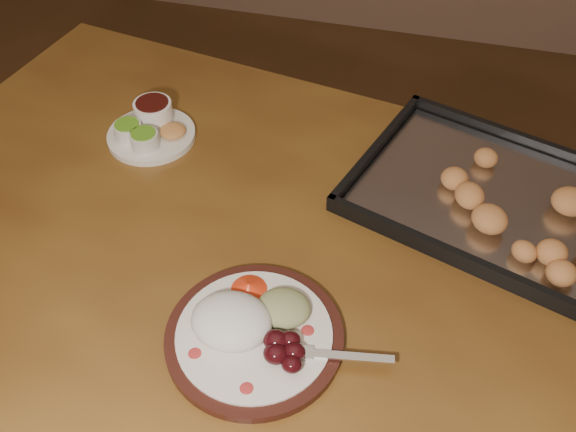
# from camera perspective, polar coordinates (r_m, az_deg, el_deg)

# --- Properties ---
(ground) EXTENTS (4.00, 4.00, 0.00)m
(ground) POSITION_cam_1_polar(r_m,az_deg,el_deg) (1.74, -8.75, -16.67)
(ground) COLOR brown
(ground) RESTS_ON ground
(dining_table) EXTENTS (1.63, 1.15, 0.75)m
(dining_table) POSITION_cam_1_polar(r_m,az_deg,el_deg) (1.11, 0.01, -6.33)
(dining_table) COLOR brown
(dining_table) RESTS_ON ground
(dinner_plate) EXTENTS (0.33, 0.26, 0.06)m
(dinner_plate) POSITION_cam_1_polar(r_m,az_deg,el_deg) (0.93, -3.22, -10.01)
(dinner_plate) COLOR #33130E
(dinner_plate) RESTS_ON dining_table
(condiment_saucer) EXTENTS (0.17, 0.17, 0.06)m
(condiment_saucer) POSITION_cam_1_polar(r_m,az_deg,el_deg) (1.26, -12.18, 7.66)
(condiment_saucer) COLOR white
(condiment_saucer) RESTS_ON dining_table
(baking_tray) EXTENTS (0.56, 0.48, 0.05)m
(baking_tray) POSITION_cam_1_polar(r_m,az_deg,el_deg) (1.16, 18.02, 1.67)
(baking_tray) COLOR black
(baking_tray) RESTS_ON dining_table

